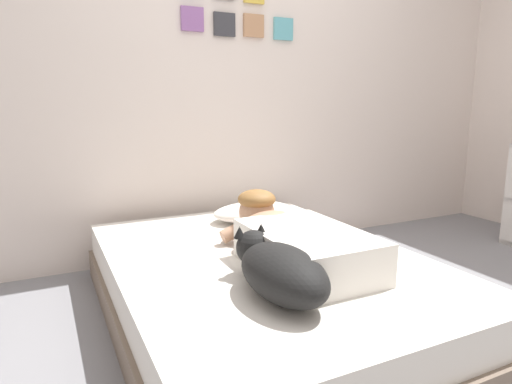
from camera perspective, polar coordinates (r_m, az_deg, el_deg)
The scene contains 8 objects.
ground_plane at distance 2.19m, azimuth 13.82°, elevation -17.27°, with size 13.30×13.30×0.00m, color gray.
back_wall at distance 3.18m, azimuth -2.57°, elevation 15.20°, with size 4.65×0.12×2.50m.
bed at distance 2.20m, azimuth 1.00°, elevation -12.18°, with size 1.41×1.94×0.32m.
pillow at distance 2.76m, azimuth -0.29°, elevation -2.54°, with size 0.52×0.32×0.11m, color white.
person_lying at distance 2.06m, azimuth 4.54°, elevation -5.94°, with size 0.43×0.92×0.27m.
dog at distance 1.69m, azimuth 2.95°, elevation -9.91°, with size 0.26×0.57×0.21m.
coffee_cup at distance 2.46m, azimuth -0.81°, elevation -4.69°, with size 0.12×0.09×0.07m.
cell_phone at distance 1.74m, azimuth 7.03°, elevation -12.91°, with size 0.07×0.14×0.01m, color black.
Camera 1 is at (-1.27, -1.45, 1.03)m, focal length 31.16 mm.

